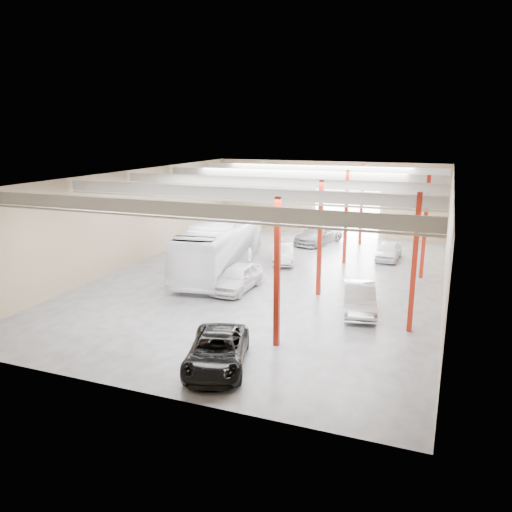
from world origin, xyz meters
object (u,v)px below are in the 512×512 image
Objects in this scene: car_right_far at (389,251)px; car_row_c at (319,234)px; coach_bus at (221,245)px; car_right_near at (359,298)px; black_sedan at (217,351)px; car_row_b at (283,253)px; car_row_a at (237,278)px.

car_row_c is at bearing 153.47° from car_right_far.
car_right_near is at bearing -33.46° from coach_bus.
coach_bus reaches higher than black_sedan.
coach_bus is 3.03× the size of car_row_b.
car_row_a is (-3.33, 10.00, 0.09)m from black_sedan.
black_sedan is 10.54m from car_row_a.
car_row_a is at bearing 91.23° from black_sedan.
car_row_a reaches higher than car_right_near.
car_right_near is (10.77, -5.06, -1.05)m from coach_bus.
car_right_near is (4.51, 8.83, 0.07)m from black_sedan.
car_right_near reaches higher than black_sedan.
car_row_c is at bearing 85.54° from car_row_a.
coach_bus is 15.28m from black_sedan.
car_right_far is (10.93, 7.43, -1.16)m from coach_bus.
car_right_near is at bearing -87.70° from car_right_far.
coach_bus is 4.98m from car_row_a.
car_row_a reaches higher than car_row_b.
car_row_c is (1.52, 15.00, 0.01)m from car_row_a.
car_row_c is (0.94, 7.50, 0.11)m from car_row_b.
car_right_far is at bearing -11.56° from car_row_c.
coach_bus reaches higher than car_row_c.
car_row_c is 1.42× the size of car_right_far.
car_right_far is (7.42, 3.82, -0.03)m from car_row_b.
car_row_c is 7.46m from car_right_far.
car_row_c is (4.45, 11.11, -1.01)m from coach_bus.
black_sedan reaches higher than car_right_far.
black_sedan is 17.72m from car_row_b.
coach_bus is at bearing 142.77° from car_right_near.
car_row_c reaches higher than car_right_near.
car_row_c reaches higher than car_row_a.
coach_bus reaches higher than car_right_near.
car_right_far is (8.00, 11.32, -0.13)m from car_row_a.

